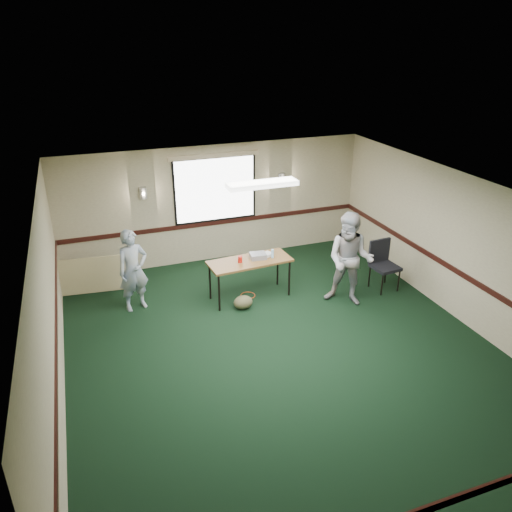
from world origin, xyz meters
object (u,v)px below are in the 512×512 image
object	(u,v)px
projector	(258,256)
folding_table	(250,263)
conference_chair	(383,261)
person_right	(350,260)
person_left	(133,270)

from	to	relation	value
projector	folding_table	bearing A→B (deg)	-162.23
folding_table	conference_chair	size ratio (longest dim) A/B	1.63
folding_table	projector	xyz separation A→B (m)	(0.19, 0.04, 0.11)
person_right	folding_table	bearing A→B (deg)	-166.94
folding_table	person_right	distance (m)	1.95
projector	conference_chair	xyz separation A→B (m)	(2.55, -0.57, -0.27)
person_left	person_right	xyz separation A→B (m)	(3.96, -1.22, 0.13)
folding_table	projector	size ratio (longest dim) A/B	5.44
conference_chair	projector	bearing A→B (deg)	162.91
person_left	person_right	distance (m)	4.15
folding_table	person_right	bearing A→B (deg)	-30.64
person_left	person_right	size ratio (longest dim) A/B	0.86
conference_chair	person_left	distance (m)	5.04
projector	person_left	bearing A→B (deg)	178.22
person_right	person_left	bearing A→B (deg)	-157.63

